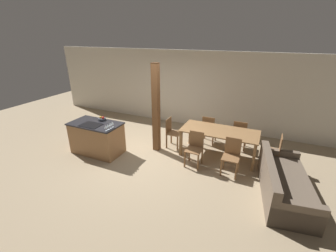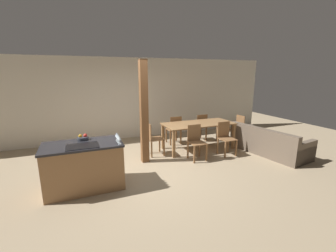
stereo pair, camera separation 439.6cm
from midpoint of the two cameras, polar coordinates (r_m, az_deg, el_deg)
ground_plane at (r=5.51m, az=13.76°, el=-7.73°), size 16.00×16.00×0.00m
wall_back at (r=7.73m, az=19.02°, el=11.11°), size 11.20×0.08×2.70m
kitchen_island at (r=5.37m, az=-1.09°, el=-2.41°), size 1.45×0.80×0.92m
fruit_bowl at (r=5.39m, az=0.36°, el=3.43°), size 0.21×0.21×0.11m
wine_glass_near at (r=4.64m, az=4.37°, el=1.12°), size 0.08×0.08×0.15m
wine_glass_middle at (r=4.72m, az=4.75°, el=1.49°), size 0.08×0.08×0.15m
wine_glass_far at (r=4.80m, az=5.13°, el=1.84°), size 0.08×0.08×0.15m
wine_glass_end at (r=4.88m, az=5.49°, el=2.18°), size 0.08×0.08×0.15m
dining_table at (r=6.07m, az=33.31°, el=-0.94°), size 2.06×0.93×0.78m
dining_chair_near_left at (r=5.44m, az=28.93°, el=-4.82°), size 0.40×0.40×0.90m
dining_chair_near_right at (r=5.62m, az=38.31°, el=-6.17°), size 0.40×0.40×0.90m
dining_chair_far_left at (r=6.72m, az=28.41°, el=0.21°), size 0.40×0.40×0.90m
dining_chair_far_right at (r=6.87m, az=36.04°, el=-1.02°), size 0.40×0.40×0.90m
dining_chair_head_end at (r=6.05m, az=19.87°, el=-0.64°), size 0.40×0.40×0.90m
dining_chair_foot_end at (r=6.54m, az=44.97°, el=-4.49°), size 0.40×0.40×0.90m
couch at (r=5.84m, az=49.74°, el=-11.03°), size 1.18×2.18×0.76m
timber_post at (r=5.49m, az=17.00°, el=6.11°), size 0.18×0.18×2.52m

